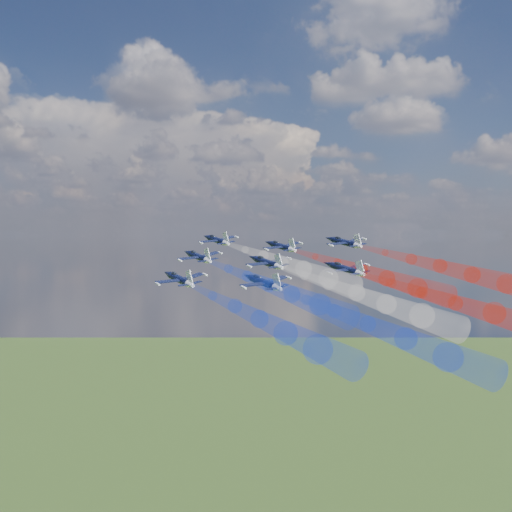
# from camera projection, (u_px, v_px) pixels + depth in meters

# --- Properties ---
(jet_lead) EXTENTS (16.51, 17.38, 7.09)m
(jet_lead) POSITION_uv_depth(u_px,v_px,m) (217.00, 240.00, 154.46)
(jet_lead) COLOR black
(trail_lead) EXTENTS (30.52, 39.73, 12.13)m
(trail_lead) POSITION_uv_depth(u_px,v_px,m) (283.00, 262.00, 130.89)
(trail_lead) COLOR silver
(jet_inner_left) EXTENTS (16.51, 17.38, 7.09)m
(jet_inner_left) POSITION_uv_depth(u_px,v_px,m) (198.00, 257.00, 138.61)
(jet_inner_left) COLOR black
(trail_inner_left) EXTENTS (30.52, 39.73, 12.13)m
(trail_inner_left) POSITION_uv_depth(u_px,v_px,m) (269.00, 285.00, 115.03)
(trail_inner_left) COLOR blue
(jet_inner_right) EXTENTS (16.51, 17.38, 7.09)m
(jet_inner_right) POSITION_uv_depth(u_px,v_px,m) (281.00, 246.00, 150.05)
(jet_inner_right) COLOR black
(trail_inner_right) EXTENTS (30.52, 39.73, 12.13)m
(trail_inner_right) POSITION_uv_depth(u_px,v_px,m) (361.00, 270.00, 126.47)
(trail_inner_right) COLOR red
(jet_outer_left) EXTENTS (16.51, 17.38, 7.09)m
(jet_outer_left) POSITION_uv_depth(u_px,v_px,m) (179.00, 279.00, 120.42)
(jet_outer_left) COLOR black
(trail_outer_left) EXTENTS (30.52, 39.73, 12.13)m
(trail_outer_left) POSITION_uv_depth(u_px,v_px,m) (259.00, 318.00, 96.85)
(trail_outer_left) COLOR blue
(jet_center_third) EXTENTS (16.51, 17.38, 7.09)m
(jet_center_third) POSITION_uv_depth(u_px,v_px,m) (267.00, 262.00, 132.29)
(jet_center_third) COLOR black
(trail_center_third) EXTENTS (30.52, 39.73, 12.13)m
(trail_center_third) POSITION_uv_depth(u_px,v_px,m) (356.00, 294.00, 108.71)
(trail_center_third) COLOR silver
(jet_outer_right) EXTENTS (16.51, 17.38, 7.09)m
(jet_outer_right) POSITION_uv_depth(u_px,v_px,m) (345.00, 242.00, 145.15)
(jet_outer_right) COLOR black
(trail_outer_right) EXTENTS (30.52, 39.73, 12.13)m
(trail_outer_right) POSITION_uv_depth(u_px,v_px,m) (440.00, 266.00, 121.57)
(trail_outer_right) COLOR red
(jet_rear_left) EXTENTS (16.51, 17.38, 7.09)m
(jet_rear_left) POSITION_uv_depth(u_px,v_px,m) (263.00, 282.00, 116.61)
(jet_rear_left) COLOR black
(trail_rear_left) EXTENTS (30.52, 39.73, 12.13)m
(trail_rear_left) POSITION_uv_depth(u_px,v_px,m) (368.00, 324.00, 93.03)
(trail_rear_left) COLOR blue
(jet_rear_right) EXTENTS (16.51, 17.38, 7.09)m
(jet_rear_right) POSITION_uv_depth(u_px,v_px,m) (345.00, 269.00, 128.63)
(jet_rear_right) COLOR black
(trail_rear_right) EXTENTS (30.52, 39.73, 12.13)m
(trail_rear_right) POSITION_uv_depth(u_px,v_px,m) (456.00, 303.00, 105.05)
(trail_rear_right) COLOR red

